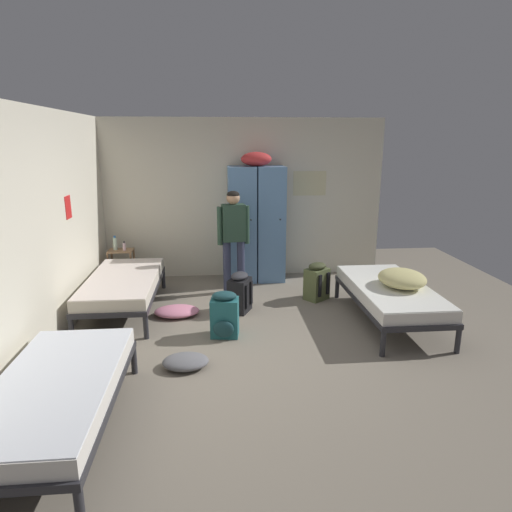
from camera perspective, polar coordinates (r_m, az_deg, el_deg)
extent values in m
plane|color=gray|center=(5.24, 0.26, -10.84)|extent=(8.44, 8.44, 0.00)
cube|color=beige|center=(7.45, -1.68, 7.31)|extent=(4.65, 0.06, 2.60)
cube|color=beige|center=(5.14, -26.11, 2.43)|extent=(0.06, 5.27, 2.60)
cube|color=beige|center=(7.53, 6.87, 9.21)|extent=(0.55, 0.01, 0.40)
cube|color=red|center=(5.97, -22.91, 5.76)|extent=(0.01, 0.20, 0.28)
cube|color=#5B84B2|center=(7.20, -1.80, 4.03)|extent=(0.44, 0.52, 1.85)
cylinder|color=black|center=(6.91, -0.66, 4.64)|extent=(0.02, 0.03, 0.02)
cube|color=#5B84B2|center=(7.24, 1.85, 4.09)|extent=(0.44, 0.52, 1.85)
cylinder|color=black|center=(6.96, 3.12, 4.70)|extent=(0.02, 0.03, 0.02)
ellipsoid|color=red|center=(7.10, 0.03, 12.30)|extent=(0.48, 0.36, 0.22)
cylinder|color=#99704C|center=(7.32, -18.32, -1.79)|extent=(0.03, 0.03, 0.55)
cylinder|color=#99704C|center=(7.24, -15.63, -1.74)|extent=(0.03, 0.03, 0.55)
cylinder|color=#99704C|center=(7.57, -17.88, -1.21)|extent=(0.03, 0.03, 0.55)
cylinder|color=#99704C|center=(7.50, -15.27, -1.16)|extent=(0.03, 0.03, 0.55)
cube|color=#99704C|center=(7.43, -16.73, -2.08)|extent=(0.38, 0.30, 0.02)
cube|color=#99704C|center=(7.33, -16.94, 0.67)|extent=(0.38, 0.30, 0.02)
cylinder|color=#28282D|center=(3.21, -21.62, -27.87)|extent=(0.06, 0.06, 0.28)
cylinder|color=#28282D|center=(4.91, -25.27, -12.39)|extent=(0.06, 0.06, 0.28)
cylinder|color=#28282D|center=(4.69, -15.35, -12.74)|extent=(0.06, 0.06, 0.28)
cube|color=#28282D|center=(3.94, -24.18, -16.42)|extent=(0.90, 1.90, 0.06)
cube|color=silver|center=(3.89, -24.34, -15.15)|extent=(0.87, 1.84, 0.14)
cube|color=silver|center=(3.85, -24.46, -14.18)|extent=(0.86, 1.82, 0.01)
cylinder|color=#28282D|center=(6.92, 17.08, -3.79)|extent=(0.06, 0.06, 0.28)
cylinder|color=#28282D|center=(6.65, 10.34, -4.11)|extent=(0.06, 0.06, 0.28)
cylinder|color=#28282D|center=(5.38, 24.43, -9.88)|extent=(0.06, 0.06, 0.28)
cylinder|color=#28282D|center=(5.04, 15.92, -10.80)|extent=(0.06, 0.06, 0.28)
cube|color=#28282D|center=(5.91, 16.72, -5.21)|extent=(0.90, 1.90, 0.06)
cube|color=silver|center=(5.88, 16.79, -4.29)|extent=(0.87, 1.84, 0.14)
cube|color=white|center=(5.85, 16.84, -3.59)|extent=(0.86, 1.82, 0.01)
cylinder|color=#28282D|center=(5.59, -22.54, -8.76)|extent=(0.06, 0.06, 0.28)
cylinder|color=#28282D|center=(5.40, -13.91, -8.87)|extent=(0.06, 0.06, 0.28)
cylinder|color=#28282D|center=(7.26, -18.38, -3.04)|extent=(0.06, 0.06, 0.28)
cylinder|color=#28282D|center=(7.11, -11.77, -2.95)|extent=(0.06, 0.06, 0.28)
cube|color=#28282D|center=(6.26, -16.60, -4.07)|extent=(0.90, 1.90, 0.06)
cube|color=beige|center=(6.23, -16.66, -3.20)|extent=(0.87, 1.84, 0.14)
cube|color=silver|center=(6.21, -16.71, -2.54)|extent=(0.86, 1.82, 0.01)
ellipsoid|color=#D1C67F|center=(5.79, 18.19, -2.73)|extent=(0.57, 0.64, 0.21)
cylinder|color=#2D334C|center=(6.74, -1.94, -1.31)|extent=(0.12, 0.12, 0.80)
cylinder|color=#2D334C|center=(6.70, -3.73, -1.44)|extent=(0.12, 0.12, 0.80)
cube|color=#284233|center=(6.56, -2.90, 4.27)|extent=(0.36, 0.25, 0.55)
cylinder|color=#284233|center=(6.61, -1.16, 4.02)|extent=(0.08, 0.08, 0.56)
cylinder|color=#284233|center=(6.53, -4.66, 3.84)|extent=(0.08, 0.08, 0.56)
sphere|color=tan|center=(6.51, -2.95, 7.43)|extent=(0.19, 0.19, 0.19)
ellipsoid|color=black|center=(6.50, -2.95, 7.86)|extent=(0.19, 0.19, 0.11)
cylinder|color=silver|center=(7.35, -17.58, 1.50)|extent=(0.06, 0.06, 0.19)
cylinder|color=#2666B2|center=(7.32, -17.65, 2.36)|extent=(0.03, 0.03, 0.03)
cylinder|color=beige|center=(7.27, -16.50, 1.15)|extent=(0.05, 0.05, 0.12)
cylinder|color=black|center=(7.25, -16.54, 1.71)|extent=(0.03, 0.03, 0.03)
cube|color=black|center=(6.01, -2.10, -5.03)|extent=(0.35, 0.39, 0.46)
ellipsoid|color=#2D2D33|center=(6.10, -3.40, -5.59)|extent=(0.17, 0.25, 0.20)
ellipsoid|color=#2D2D33|center=(5.93, -2.12, -2.57)|extent=(0.32, 0.35, 0.10)
cube|color=black|center=(6.04, -0.59, -4.71)|extent=(0.04, 0.06, 0.32)
cube|color=black|center=(5.88, -1.20, -5.24)|extent=(0.04, 0.06, 0.32)
cube|color=#566038|center=(6.52, 7.77, -3.57)|extent=(0.40, 0.38, 0.46)
ellipsoid|color=#383D23|center=(6.63, 6.76, -3.96)|extent=(0.24, 0.21, 0.20)
ellipsoid|color=#383D23|center=(6.44, 7.86, -1.29)|extent=(0.36, 0.35, 0.10)
cube|color=black|center=(6.49, 9.19, -3.48)|extent=(0.05, 0.05, 0.32)
cube|color=black|center=(6.36, 8.20, -3.82)|extent=(0.05, 0.05, 0.32)
cube|color=#23666B|center=(5.30, -4.02, -7.85)|extent=(0.35, 0.28, 0.46)
ellipsoid|color=#193D42|center=(5.20, -4.18, -9.32)|extent=(0.25, 0.11, 0.20)
ellipsoid|color=#193D42|center=(5.20, -4.08, -5.10)|extent=(0.31, 0.25, 0.10)
cube|color=black|center=(5.43, -4.81, -7.05)|extent=(0.05, 0.03, 0.32)
cube|color=black|center=(5.41, -2.94, -7.09)|extent=(0.05, 0.03, 0.32)
ellipsoid|color=slate|center=(4.73, -9.00, -13.20)|extent=(0.47, 0.37, 0.13)
ellipsoid|color=pink|center=(6.02, -10.09, -6.97)|extent=(0.59, 0.41, 0.12)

